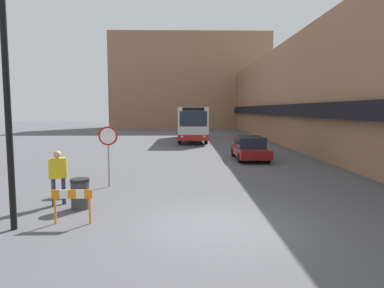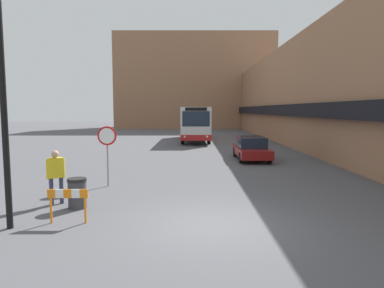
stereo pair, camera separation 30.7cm
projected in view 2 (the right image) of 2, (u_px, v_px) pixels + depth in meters
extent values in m
plane|color=#515156|center=(210.00, 225.00, 9.21)|extent=(160.00, 160.00, 0.00)
cube|color=#996B4C|center=(302.00, 96.00, 32.62)|extent=(5.00, 60.00, 8.79)
cube|color=black|center=(273.00, 110.00, 32.77)|extent=(0.50, 60.00, 0.90)
cube|color=#996B4C|center=(196.00, 82.00, 57.89)|extent=(26.00, 8.00, 15.39)
cube|color=silver|center=(196.00, 122.00, 33.96)|extent=(2.60, 10.80, 2.83)
cube|color=red|center=(196.00, 133.00, 34.08)|extent=(2.62, 10.82, 0.50)
cube|color=#192333|center=(196.00, 118.00, 33.93)|extent=(2.63, 9.93, 0.78)
cube|color=#192333|center=(197.00, 119.00, 28.54)|extent=(2.29, 0.03, 1.27)
cube|color=black|center=(197.00, 109.00, 28.46)|extent=(1.82, 0.03, 0.28)
sphere|color=#F2EAC6|center=(186.00, 137.00, 28.68)|extent=(0.20, 0.20, 0.20)
sphere|color=#F2EAC6|center=(208.00, 137.00, 28.68)|extent=(0.20, 0.20, 0.20)
cylinder|color=black|center=(184.00, 138.00, 30.77)|extent=(0.28, 1.14, 1.14)
cylinder|color=black|center=(210.00, 138.00, 30.76)|extent=(0.28, 1.14, 1.14)
cylinder|color=black|center=(185.00, 133.00, 37.43)|extent=(0.28, 1.14, 1.14)
cylinder|color=black|center=(207.00, 133.00, 37.43)|extent=(0.28, 1.14, 1.14)
cube|color=maroon|center=(252.00, 151.00, 21.15)|extent=(1.81, 4.45, 0.52)
cube|color=#192333|center=(252.00, 142.00, 21.21)|extent=(1.60, 2.45, 0.63)
cylinder|color=black|center=(270.00, 158.00, 19.80)|extent=(0.20, 0.65, 0.65)
cylinder|color=black|center=(242.00, 158.00, 19.80)|extent=(0.20, 0.65, 0.65)
cylinder|color=black|center=(261.00, 152.00, 22.54)|extent=(0.20, 0.65, 0.65)
cylinder|color=black|center=(236.00, 152.00, 22.55)|extent=(0.20, 0.65, 0.65)
cylinder|color=gray|center=(109.00, 156.00, 13.74)|extent=(0.07, 0.07, 2.43)
cylinder|color=red|center=(108.00, 136.00, 13.64)|extent=(0.76, 0.03, 0.76)
cylinder|color=white|center=(108.00, 136.00, 13.63)|extent=(0.62, 0.02, 0.62)
cylinder|color=black|center=(5.00, 107.00, 8.64)|extent=(0.16, 0.16, 6.32)
cylinder|color=#333851|center=(52.00, 191.00, 11.13)|extent=(0.13, 0.13, 0.88)
cylinder|color=#333851|center=(63.00, 190.00, 11.28)|extent=(0.13, 0.13, 0.88)
cube|color=yellow|center=(57.00, 168.00, 11.13)|extent=(0.52, 0.42, 0.66)
sphere|color=tan|center=(56.00, 154.00, 11.08)|extent=(0.24, 0.24, 0.24)
cylinder|color=yellow|center=(49.00, 169.00, 11.02)|extent=(0.10, 0.10, 0.62)
cylinder|color=yellow|center=(64.00, 168.00, 11.24)|extent=(0.10, 0.10, 0.62)
cylinder|color=#38383D|center=(78.00, 195.00, 10.75)|extent=(0.56, 0.56, 0.85)
cylinder|color=black|center=(78.00, 180.00, 10.70)|extent=(0.59, 0.59, 0.10)
cylinder|color=orange|center=(52.00, 210.00, 9.33)|extent=(0.06, 0.06, 0.70)
cylinder|color=orange|center=(86.00, 210.00, 9.33)|extent=(0.06, 0.06, 0.70)
cube|color=orange|center=(52.00, 193.00, 9.28)|extent=(0.22, 0.04, 0.24)
cube|color=white|center=(61.00, 194.00, 9.28)|extent=(0.22, 0.04, 0.24)
cube|color=orange|center=(69.00, 194.00, 9.28)|extent=(0.22, 0.04, 0.24)
cube|color=white|center=(77.00, 194.00, 9.28)|extent=(0.22, 0.04, 0.24)
cube|color=orange|center=(85.00, 194.00, 9.28)|extent=(0.22, 0.04, 0.24)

